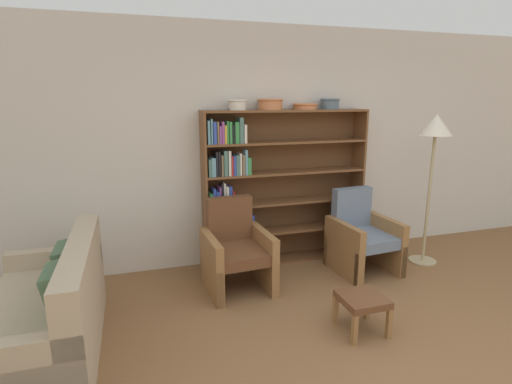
% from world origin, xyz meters
% --- Properties ---
extents(wall_back, '(12.00, 0.06, 2.75)m').
position_xyz_m(wall_back, '(0.00, 2.61, 1.38)').
color(wall_back, silver).
rests_on(wall_back, ground).
extents(bookshelf, '(1.95, 0.30, 1.81)m').
position_xyz_m(bookshelf, '(-0.33, 2.43, 0.89)').
color(bookshelf, brown).
rests_on(bookshelf, ground).
extents(bowl_slate, '(0.20, 0.20, 0.11)m').
position_xyz_m(bowl_slate, '(-0.69, 2.42, 1.87)').
color(bowl_slate, silver).
rests_on(bowl_slate, bookshelf).
extents(bowl_olive, '(0.29, 0.29, 0.12)m').
position_xyz_m(bowl_olive, '(-0.32, 2.42, 1.88)').
color(bowl_olive, '#C67547').
rests_on(bowl_olive, bookshelf).
extents(bowl_stoneware, '(0.29, 0.29, 0.07)m').
position_xyz_m(bowl_stoneware, '(0.11, 2.42, 1.85)').
color(bowl_stoneware, '#C67547').
rests_on(bowl_stoneware, bookshelf).
extents(bowl_sage, '(0.23, 0.23, 0.12)m').
position_xyz_m(bowl_sage, '(0.42, 2.42, 1.88)').
color(bowl_sage, slate).
rests_on(bowl_sage, bookshelf).
extents(couch, '(0.82, 1.62, 0.87)m').
position_xyz_m(couch, '(-2.52, 1.24, 0.30)').
color(couch, tan).
rests_on(couch, ground).
extents(armchair_leather, '(0.68, 0.72, 0.92)m').
position_xyz_m(armchair_leather, '(-0.86, 1.90, 0.40)').
color(armchair_leather, olive).
rests_on(armchair_leather, ground).
extents(armchair_cushioned, '(0.69, 0.73, 0.92)m').
position_xyz_m(armchair_cushioned, '(0.62, 1.90, 0.40)').
color(armchair_cushioned, olive).
rests_on(armchair_cushioned, ground).
extents(floor_lamp, '(0.36, 0.36, 1.77)m').
position_xyz_m(floor_lamp, '(1.46, 1.86, 1.51)').
color(floor_lamp, tan).
rests_on(floor_lamp, ground).
extents(footstool, '(0.36, 0.36, 0.32)m').
position_xyz_m(footstool, '(-0.06, 0.78, 0.26)').
color(footstool, olive).
rests_on(footstool, ground).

